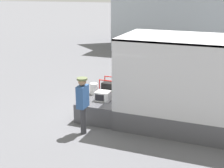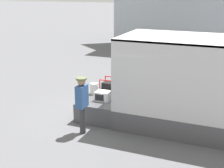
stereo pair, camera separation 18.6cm
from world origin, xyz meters
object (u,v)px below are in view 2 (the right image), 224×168
(microwave, at_px, (103,96))
(orange_bucket, at_px, (94,89))
(portable_generator, at_px, (111,87))
(worker_person, at_px, (82,99))

(microwave, bearing_deg, orange_bucket, 139.16)
(portable_generator, distance_m, worker_person, 2.25)
(orange_bucket, relative_size, worker_person, 0.22)
(microwave, relative_size, portable_generator, 0.78)
(microwave, height_order, orange_bucket, orange_bucket)
(portable_generator, height_order, orange_bucket, portable_generator)
(orange_bucket, height_order, worker_person, worker_person)
(portable_generator, bearing_deg, microwave, -83.97)
(microwave, xyz_separation_m, portable_generator, (-0.10, 0.91, 0.04))
(microwave, xyz_separation_m, worker_person, (-0.12, -1.32, 0.30))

